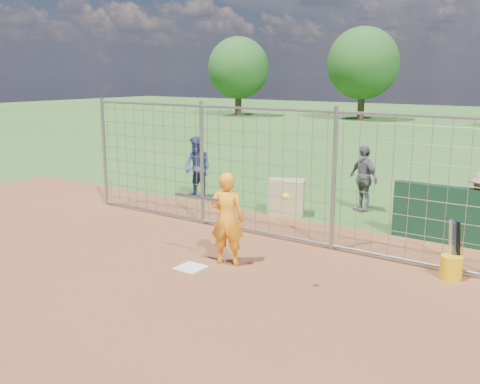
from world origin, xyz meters
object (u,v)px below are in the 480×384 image
Objects in this scene: batter at (227,219)px; bystander_b at (363,178)px; bystander_a at (198,168)px; equipment_bin at (286,197)px; bucket_with_bats at (452,264)px.

batter is 4.76m from bystander_b.
bystander_a reaches higher than equipment_bin.
bystander_b is at bearing 20.11° from bystander_a.
equipment_bin is at bearing 0.53° from bystander_a.
equipment_bin is 4.55m from bucket_with_bats.
bystander_b is (3.99, 1.18, -0.02)m from bystander_a.
equipment_bin is (-0.82, 3.41, -0.39)m from batter.
bucket_with_bats is at bearing -13.64° from bystander_a.
bystander_b is at bearing -113.30° from batter.
bystander_a is at bearing 162.76° from bucket_with_bats.
equipment_bin is at bearing -104.59° from bystander_b.
equipment_bin is at bearing -94.08° from batter.
bystander_a reaches higher than bystander_b.
bystander_a reaches higher than bucket_with_bats.
batter reaches higher than equipment_bin.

